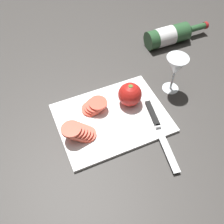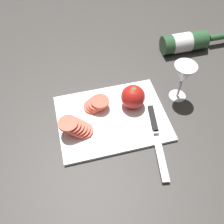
{
  "view_description": "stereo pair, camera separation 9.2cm",
  "coord_description": "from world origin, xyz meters",
  "px_view_note": "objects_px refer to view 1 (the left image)",
  "views": [
    {
      "loc": [
        -0.18,
        -0.5,
        0.77
      ],
      "look_at": [
        0.04,
        0.02,
        0.04
      ],
      "focal_mm": 42.0,
      "sensor_mm": 36.0,
      "label": 1
    },
    {
      "loc": [
        -0.1,
        -0.52,
        0.77
      ],
      "look_at": [
        0.04,
        0.02,
        0.04
      ],
      "focal_mm": 42.0,
      "sensor_mm": 36.0,
      "label": 2
    }
  ],
  "objects_px": {
    "knife": "(156,121)",
    "tomato_slice_stack_near": "(94,106)",
    "wine_bottle": "(169,35)",
    "whole_tomato": "(130,94)",
    "tomato_slice_stack_far": "(79,132)",
    "wine_glass": "(176,67)"
  },
  "relations": [
    {
      "from": "wine_glass",
      "to": "tomato_slice_stack_near",
      "type": "xyz_separation_m",
      "value": [
        -0.32,
        0.01,
        -0.08
      ]
    },
    {
      "from": "whole_tomato",
      "to": "wine_glass",
      "type": "bearing_deg",
      "value": 2.21
    },
    {
      "from": "knife",
      "to": "tomato_slice_stack_near",
      "type": "relative_size",
      "value": 3.08
    },
    {
      "from": "wine_glass",
      "to": "whole_tomato",
      "type": "bearing_deg",
      "value": -177.79
    },
    {
      "from": "wine_bottle",
      "to": "wine_glass",
      "type": "distance_m",
      "value": 0.3
    },
    {
      "from": "wine_bottle",
      "to": "knife",
      "type": "distance_m",
      "value": 0.48
    },
    {
      "from": "wine_glass",
      "to": "wine_bottle",
      "type": "bearing_deg",
      "value": 61.11
    },
    {
      "from": "whole_tomato",
      "to": "knife",
      "type": "distance_m",
      "value": 0.14
    },
    {
      "from": "tomato_slice_stack_far",
      "to": "wine_glass",
      "type": "bearing_deg",
      "value": 10.69
    },
    {
      "from": "whole_tomato",
      "to": "tomato_slice_stack_far",
      "type": "relative_size",
      "value": 0.78
    },
    {
      "from": "tomato_slice_stack_far",
      "to": "tomato_slice_stack_near",
      "type": "bearing_deg",
      "value": 45.41
    },
    {
      "from": "wine_bottle",
      "to": "wine_glass",
      "type": "xyz_separation_m",
      "value": [
        -0.14,
        -0.25,
        0.07
      ]
    },
    {
      "from": "wine_glass",
      "to": "whole_tomato",
      "type": "relative_size",
      "value": 1.78
    },
    {
      "from": "tomato_slice_stack_near",
      "to": "wine_glass",
      "type": "bearing_deg",
      "value": -2.32
    },
    {
      "from": "tomato_slice_stack_far",
      "to": "whole_tomato",
      "type": "bearing_deg",
      "value": 17.48
    },
    {
      "from": "wine_glass",
      "to": "tomato_slice_stack_near",
      "type": "bearing_deg",
      "value": 177.68
    },
    {
      "from": "knife",
      "to": "tomato_slice_stack_near",
      "type": "xyz_separation_m",
      "value": [
        -0.18,
        0.14,
        0.01
      ]
    },
    {
      "from": "whole_tomato",
      "to": "knife",
      "type": "relative_size",
      "value": 0.31
    },
    {
      "from": "wine_bottle",
      "to": "tomato_slice_stack_far",
      "type": "distance_m",
      "value": 0.64
    },
    {
      "from": "knife",
      "to": "wine_glass",
      "type": "bearing_deg",
      "value": 141.67
    },
    {
      "from": "whole_tomato",
      "to": "tomato_slice_stack_far",
      "type": "distance_m",
      "value": 0.23
    },
    {
      "from": "tomato_slice_stack_near",
      "to": "knife",
      "type": "bearing_deg",
      "value": -38.65
    }
  ]
}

